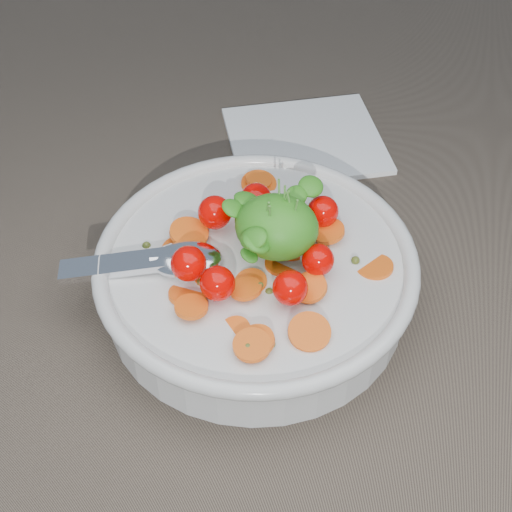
# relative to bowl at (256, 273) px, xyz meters

# --- Properties ---
(ground) EXTENTS (6.00, 6.00, 0.00)m
(ground) POSITION_rel_bowl_xyz_m (0.03, 0.00, -0.03)
(ground) COLOR #6B5D4C
(ground) RESTS_ON ground
(bowl) EXTENTS (0.31, 0.29, 0.12)m
(bowl) POSITION_rel_bowl_xyz_m (0.00, 0.00, 0.00)
(bowl) COLOR silver
(bowl) RESTS_ON ground
(napkin) EXTENTS (0.22, 0.21, 0.01)m
(napkin) POSITION_rel_bowl_xyz_m (0.00, 0.25, -0.03)
(napkin) COLOR white
(napkin) RESTS_ON ground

